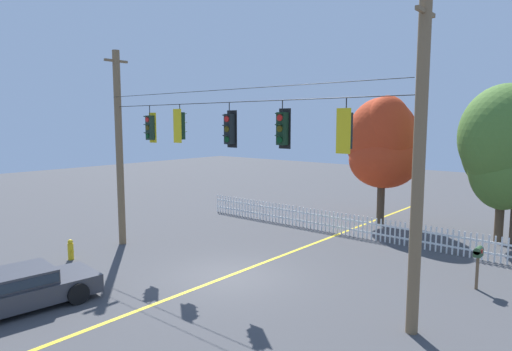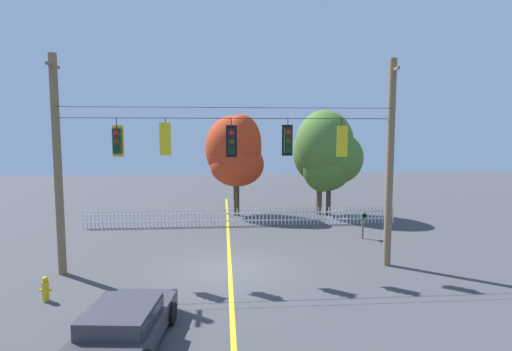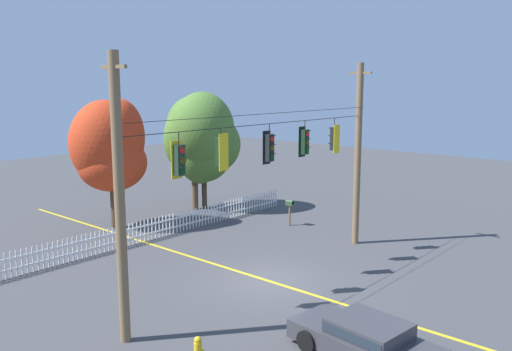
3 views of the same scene
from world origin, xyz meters
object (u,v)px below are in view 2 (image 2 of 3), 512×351
autumn_maple_near_fence (236,153)px  fire_hydrant (45,289)px  traffic_signal_southbound_primary (166,139)px  traffic_signal_northbound_secondary (117,141)px  traffic_signal_eastbound_side (288,140)px  parked_car (123,326)px  autumn_oak_far_east (327,152)px  roadside_mailbox (363,217)px  traffic_signal_westbound_side (232,141)px  autumn_maple_mid (322,154)px  traffic_signal_northbound_primary (341,141)px

autumn_maple_near_fence → fire_hydrant: autumn_maple_near_fence is taller
traffic_signal_southbound_primary → traffic_signal_northbound_secondary: bearing=179.4°
traffic_signal_eastbound_side → fire_hydrant: (-8.38, -2.65, -4.80)m
traffic_signal_northbound_secondary → parked_car: size_ratio=0.34×
traffic_signal_southbound_primary → traffic_signal_eastbound_side: bearing=0.2°
traffic_signal_northbound_secondary → autumn_oak_far_east: (10.94, 10.38, -0.93)m
parked_car → roadside_mailbox: roadside_mailbox is taller
traffic_signal_northbound_secondary → roadside_mailbox: size_ratio=1.05×
traffic_signal_eastbound_side → traffic_signal_southbound_primary: bearing=-179.8°
traffic_signal_southbound_primary → autumn_oak_far_east: size_ratio=0.20×
traffic_signal_westbound_side → traffic_signal_eastbound_side: 2.22m
traffic_signal_northbound_secondary → autumn_maple_mid: (10.73, 10.92, -1.02)m
autumn_maple_near_fence → roadside_mailbox: (6.38, -6.77, -3.05)m
traffic_signal_southbound_primary → traffic_signal_northbound_primary: bearing=0.0°
traffic_signal_northbound_secondary → traffic_signal_southbound_primary: size_ratio=1.04×
autumn_maple_near_fence → roadside_mailbox: autumn_maple_near_fence is taller
traffic_signal_northbound_secondary → traffic_signal_southbound_primary: 1.84m
traffic_signal_westbound_side → autumn_maple_mid: autumn_maple_mid is taller
autumn_oak_far_east → fire_hydrant: size_ratio=8.58×
traffic_signal_southbound_primary → traffic_signal_westbound_side: same height
traffic_signal_southbound_primary → autumn_maple_near_fence: bearing=74.5°
traffic_signal_northbound_primary → autumn_oak_far_east: size_ratio=0.22×
traffic_signal_northbound_secondary → autumn_maple_mid: autumn_maple_mid is taller
traffic_signal_northbound_secondary → fire_hydrant: bearing=-123.8°
roadside_mailbox → fire_hydrant: bearing=-152.0°
traffic_signal_southbound_primary → roadside_mailbox: 11.18m
traffic_signal_westbound_side → roadside_mailbox: size_ratio=1.08×
traffic_signal_northbound_primary → roadside_mailbox: (2.51, 4.32, -4.01)m
parked_car → autumn_oak_far_east: bearing=59.9°
traffic_signal_southbound_primary → traffic_signal_northbound_primary: size_ratio=0.94×
traffic_signal_northbound_secondary → traffic_signal_southbound_primary: (1.84, -0.02, 0.08)m
traffic_signal_westbound_side → traffic_signal_northbound_secondary: bearing=-180.0°
traffic_signal_northbound_secondary → traffic_signal_northbound_primary: (8.78, -0.02, -0.02)m
traffic_signal_northbound_primary → parked_car: size_ratio=0.35×
traffic_signal_northbound_primary → roadside_mailbox: traffic_signal_northbound_primary is taller
autumn_maple_near_fence → fire_hydrant: size_ratio=8.23×
traffic_signal_northbound_secondary → autumn_maple_near_fence: 12.15m
traffic_signal_westbound_side → traffic_signal_eastbound_side: size_ratio=1.03×
autumn_maple_mid → parked_car: bearing=-118.8°
traffic_signal_westbound_side → autumn_maple_mid: bearing=59.8°
fire_hydrant → autumn_maple_near_fence: bearing=64.0°
traffic_signal_westbound_side → parked_car: traffic_signal_westbound_side is taller
traffic_signal_northbound_secondary → traffic_signal_eastbound_side: same height
traffic_signal_southbound_primary → traffic_signal_northbound_primary: same height
traffic_signal_northbound_primary → autumn_maple_mid: autumn_maple_mid is taller
parked_car → fire_hydrant: size_ratio=5.33×
roadside_mailbox → parked_car: bearing=-133.8°
traffic_signal_southbound_primary → fire_hydrant: size_ratio=1.74×
fire_hydrant → roadside_mailbox: size_ratio=0.58×
autumn_maple_near_fence → roadside_mailbox: size_ratio=4.78×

